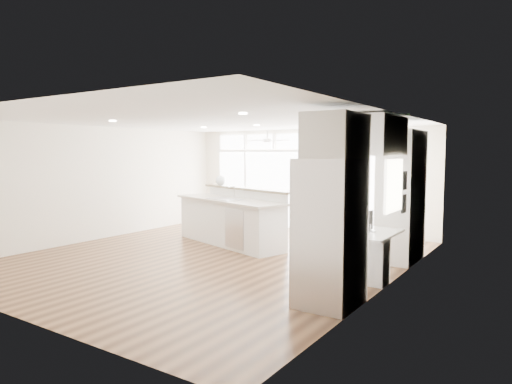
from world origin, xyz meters
The scene contains 24 objects.
floor centered at (0.00, 0.00, -0.01)m, with size 7.00×8.00×0.02m, color #422614.
ceiling centered at (0.00, 0.00, 2.70)m, with size 7.00×8.00×0.02m, color white.
wall_back centered at (0.00, 4.00, 1.35)m, with size 7.00×0.04×2.70m, color white.
wall_front centered at (0.00, -4.00, 1.35)m, with size 7.00×0.04×2.70m, color white.
wall_left centered at (-3.50, 0.00, 1.35)m, with size 0.04×8.00×2.70m, color white.
wall_right centered at (3.50, 0.00, 1.35)m, with size 0.04×8.00×2.70m, color white.
glass_wall centered at (0.00, 3.94, 1.05)m, with size 5.80×0.06×2.08m, color white.
transom_row centered at (0.00, 3.94, 2.38)m, with size 5.90×0.06×0.40m, color white.
desk_window centered at (3.46, 0.30, 1.55)m, with size 0.04×0.85×0.85m, color silver.
ceiling_fan centered at (-0.50, 2.80, 2.48)m, with size 1.16×1.16×0.32m, color white.
recessed_lights centered at (0.00, 0.20, 2.68)m, with size 3.40×3.00×0.02m, color white.
oven_cabinet centered at (3.17, 1.80, 1.25)m, with size 0.64×1.20×2.50m, color white.
desk_nook centered at (3.13, 0.30, 0.38)m, with size 0.72×1.30×0.76m, color white.
upper_cabinets centered at (3.17, 0.30, 2.35)m, with size 0.64×1.30×0.64m, color white.
refrigerator centered at (3.11, -1.35, 1.00)m, with size 0.76×0.90×2.00m, color silver.
fridge_cabinet centered at (3.17, -1.35, 2.30)m, with size 0.64×0.90×0.60m, color white.
framed_photos centered at (3.46, 0.92, 1.40)m, with size 0.06×0.22×0.80m, color black.
kitchen_island centered at (-0.50, 1.21, 0.63)m, with size 3.19×1.20×1.27m, color white.
rug centered at (2.74, 0.60, 0.01)m, with size 0.87×0.63×0.01m, color #331E10.
office_chair centered at (2.45, -0.45, 0.44)m, with size 0.46×0.43×0.89m, color black.
fishbowl centered at (-1.28, 1.88, 1.39)m, with size 0.25×0.25×0.25m, color white.
monitor centered at (3.05, 0.30, 0.94)m, with size 0.07×0.43×0.36m, color black.
keyboard centered at (2.88, 0.30, 0.77)m, with size 0.13×0.34×0.02m, color white.
potted_plant centered at (3.17, 1.80, 2.62)m, with size 0.27×0.30×0.24m, color #2D5424.
Camera 1 is at (5.64, -6.99, 2.08)m, focal length 32.00 mm.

